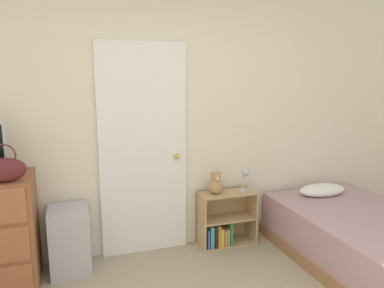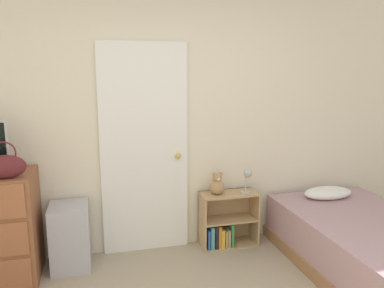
{
  "view_description": "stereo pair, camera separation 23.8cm",
  "coord_description": "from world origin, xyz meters",
  "px_view_note": "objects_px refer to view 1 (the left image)",
  "views": [
    {
      "loc": [
        -0.83,
        -1.45,
        1.76
      ],
      "look_at": [
        0.25,
        1.78,
        1.1
      ],
      "focal_mm": 35.0,
      "sensor_mm": 36.0,
      "label": 1
    },
    {
      "loc": [
        -0.6,
        -1.51,
        1.76
      ],
      "look_at": [
        0.25,
        1.78,
        1.1
      ],
      "focal_mm": 35.0,
      "sensor_mm": 36.0,
      "label": 2
    }
  ],
  "objects_px": {
    "bookshelf": "(223,224)",
    "bed": "(368,242)",
    "handbag": "(4,169)",
    "teddy_bear": "(216,184)",
    "desk_lamp": "(245,175)",
    "storage_bin": "(70,240)"
  },
  "relations": [
    {
      "from": "bookshelf",
      "to": "bed",
      "type": "distance_m",
      "value": 1.36
    },
    {
      "from": "handbag",
      "to": "teddy_bear",
      "type": "xyz_separation_m",
      "value": [
        1.84,
        0.3,
        -0.38
      ]
    },
    {
      "from": "teddy_bear",
      "to": "desk_lamp",
      "type": "xyz_separation_m",
      "value": [
        0.3,
        -0.04,
        0.07
      ]
    },
    {
      "from": "bookshelf",
      "to": "desk_lamp",
      "type": "xyz_separation_m",
      "value": [
        0.22,
        -0.04,
        0.5
      ]
    },
    {
      "from": "bookshelf",
      "to": "bed",
      "type": "relative_size",
      "value": 0.3
    },
    {
      "from": "desk_lamp",
      "to": "storage_bin",
      "type": "bearing_deg",
      "value": -179.34
    },
    {
      "from": "storage_bin",
      "to": "bookshelf",
      "type": "relative_size",
      "value": 1.02
    },
    {
      "from": "teddy_bear",
      "to": "handbag",
      "type": "bearing_deg",
      "value": -170.89
    },
    {
      "from": "bookshelf",
      "to": "bed",
      "type": "height_order",
      "value": "bed"
    },
    {
      "from": "storage_bin",
      "to": "teddy_bear",
      "type": "distance_m",
      "value": 1.46
    },
    {
      "from": "bookshelf",
      "to": "handbag",
      "type": "bearing_deg",
      "value": -171.14
    },
    {
      "from": "handbag",
      "to": "storage_bin",
      "type": "relative_size",
      "value": 0.53
    },
    {
      "from": "handbag",
      "to": "teddy_bear",
      "type": "height_order",
      "value": "handbag"
    },
    {
      "from": "storage_bin",
      "to": "desk_lamp",
      "type": "height_order",
      "value": "desk_lamp"
    },
    {
      "from": "bookshelf",
      "to": "teddy_bear",
      "type": "distance_m",
      "value": 0.44
    },
    {
      "from": "handbag",
      "to": "storage_bin",
      "type": "xyz_separation_m",
      "value": [
        0.43,
        0.24,
        -0.74
      ]
    },
    {
      "from": "teddy_bear",
      "to": "desk_lamp",
      "type": "height_order",
      "value": "desk_lamp"
    },
    {
      "from": "teddy_bear",
      "to": "bookshelf",
      "type": "bearing_deg",
      "value": 3.35
    },
    {
      "from": "teddy_bear",
      "to": "desk_lamp",
      "type": "distance_m",
      "value": 0.31
    },
    {
      "from": "handbag",
      "to": "bookshelf",
      "type": "bearing_deg",
      "value": 8.86
    },
    {
      "from": "handbag",
      "to": "storage_bin",
      "type": "height_order",
      "value": "handbag"
    },
    {
      "from": "teddy_bear",
      "to": "desk_lamp",
      "type": "relative_size",
      "value": 0.92
    }
  ]
}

